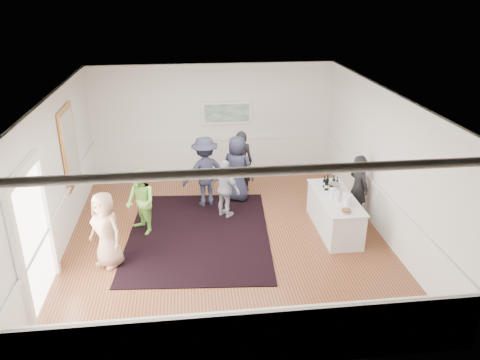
{
  "coord_description": "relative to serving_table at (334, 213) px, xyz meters",
  "views": [
    {
      "loc": [
        -0.77,
        -9.22,
        5.28
      ],
      "look_at": [
        0.34,
        0.2,
        1.25
      ],
      "focal_mm": 35.0,
      "sensor_mm": 36.0,
      "label": 1
    }
  ],
  "objects": [
    {
      "name": "guest_navy",
      "position": [
        -2.01,
        1.9,
        0.44
      ],
      "size": [
        1.01,
        0.89,
        1.73
      ],
      "primitive_type": "imported",
      "rotation": [
        0.0,
        0.0,
        2.63
      ],
      "color": "#202336",
      "rests_on": "floor"
    },
    {
      "name": "nut_bowl",
      "position": [
        -0.03,
        -0.81,
        0.46
      ],
      "size": [
        0.23,
        0.23,
        0.08
      ],
      "color": "white",
      "rests_on": "serving_table"
    },
    {
      "name": "guest_dark_a",
      "position": [
        -2.84,
        1.68,
        0.48
      ],
      "size": [
        1.31,
        0.96,
        1.81
      ],
      "primitive_type": "imported",
      "rotation": [
        0.0,
        0.0,
        3.41
      ],
      "color": "#202336",
      "rests_on": "floor"
    },
    {
      "name": "juice_pitchers",
      "position": [
        0.04,
        -0.32,
        0.54
      ],
      "size": [
        0.39,
        0.61,
        0.24
      ],
      "color": "#84BA42",
      "rests_on": "serving_table"
    },
    {
      "name": "guest_green",
      "position": [
        -4.35,
        0.4,
        0.33
      ],
      "size": [
        0.88,
        0.93,
        1.52
      ],
      "primitive_type": "imported",
      "rotation": [
        0.0,
        0.0,
        -1.0
      ],
      "color": "#8BD655",
      "rests_on": "floor"
    },
    {
      "name": "wall_front",
      "position": [
        -2.48,
        -3.96,
        1.17
      ],
      "size": [
        7.0,
        0.02,
        3.2
      ],
      "primitive_type": "cube",
      "color": "white",
      "rests_on": "floor"
    },
    {
      "name": "landscape_painting",
      "position": [
        -2.08,
        3.99,
        1.35
      ],
      "size": [
        1.44,
        0.06,
        0.66
      ],
      "color": "white",
      "rests_on": "wall_back"
    },
    {
      "name": "ceiling",
      "position": [
        -2.48,
        0.04,
        2.77
      ],
      "size": [
        7.0,
        8.0,
        0.02
      ],
      "primitive_type": "cube",
      "color": "white",
      "rests_on": "wall_back"
    },
    {
      "name": "wall_left",
      "position": [
        -5.98,
        0.04,
        1.17
      ],
      "size": [
        0.02,
        8.0,
        3.2
      ],
      "primitive_type": "cube",
      "color": "white",
      "rests_on": "floor"
    },
    {
      "name": "wall_back",
      "position": [
        -2.48,
        4.04,
        1.17
      ],
      "size": [
        7.0,
        0.02,
        3.2
      ],
      "primitive_type": "cube",
      "color": "white",
      "rests_on": "floor"
    },
    {
      "name": "doorway",
      "position": [
        -5.92,
        -1.86,
        0.99
      ],
      "size": [
        0.1,
        1.78,
        2.56
      ],
      "color": "white",
      "rests_on": "wall_left"
    },
    {
      "name": "mirror",
      "position": [
        -5.93,
        1.34,
        1.37
      ],
      "size": [
        0.05,
        1.25,
        1.85
      ],
      "color": "gold",
      "rests_on": "wall_left"
    },
    {
      "name": "wall_right",
      "position": [
        1.02,
        0.04,
        1.17
      ],
      "size": [
        0.02,
        8.0,
        3.2
      ],
      "primitive_type": "cube",
      "color": "white",
      "rests_on": "floor"
    },
    {
      "name": "wine_bottles",
      "position": [
        -0.02,
        0.44,
        0.58
      ],
      "size": [
        0.35,
        0.29,
        0.31
      ],
      "color": "black",
      "rests_on": "serving_table"
    },
    {
      "name": "guest_lilac",
      "position": [
        -2.41,
        0.97,
        0.29
      ],
      "size": [
        0.86,
        0.84,
        1.44
      ],
      "primitive_type": "imported",
      "rotation": [
        0.0,
        0.0,
        2.38
      ],
      "color": "#ADA6BA",
      "rests_on": "floor"
    },
    {
      "name": "serving_table",
      "position": [
        0.0,
        0.0,
        0.0
      ],
      "size": [
        0.8,
        2.1,
        0.85
      ],
      "color": "silver",
      "rests_on": "floor"
    },
    {
      "name": "ice_bucket",
      "position": [
        -0.01,
        0.16,
        0.54
      ],
      "size": [
        0.26,
        0.26,
        0.25
      ],
      "primitive_type": "cylinder",
      "color": "silver",
      "rests_on": "serving_table"
    },
    {
      "name": "area_rug",
      "position": [
        -3.08,
        0.16,
        -0.42
      ],
      "size": [
        3.46,
        4.35,
        0.02
      ],
      "primitive_type": "cube",
      "rotation": [
        0.0,
        0.0,
        -0.08
      ],
      "color": "black",
      "rests_on": "floor"
    },
    {
      "name": "guest_dark_b",
      "position": [
        -1.84,
        2.47,
        0.42
      ],
      "size": [
        0.69,
        0.54,
        1.69
      ],
      "primitive_type": "imported",
      "rotation": [
        0.0,
        0.0,
        2.9
      ],
      "color": "black",
      "rests_on": "floor"
    },
    {
      "name": "bartender",
      "position": [
        0.72,
        0.54,
        0.37
      ],
      "size": [
        0.57,
        0.68,
        1.6
      ],
      "primitive_type": "imported",
      "rotation": [
        0.0,
        0.0,
        1.95
      ],
      "color": "black",
      "rests_on": "floor"
    },
    {
      "name": "guest_tan",
      "position": [
        -4.92,
        -0.87,
        0.36
      ],
      "size": [
        0.92,
        0.88,
        1.58
      ],
      "primitive_type": "imported",
      "rotation": [
        0.0,
        0.0,
        -0.67
      ],
      "color": "tan",
      "rests_on": "floor"
    },
    {
      "name": "wainscoting",
      "position": [
        -2.48,
        0.04,
        0.07
      ],
      "size": [
        7.0,
        8.0,
        1.0
      ],
      "primitive_type": null,
      "color": "white",
      "rests_on": "floor"
    },
    {
      "name": "floor",
      "position": [
        -2.48,
        0.04,
        -0.43
      ],
      "size": [
        8.0,
        8.0,
        0.0
      ],
      "primitive_type": "plane",
      "color": "brown",
      "rests_on": "ground"
    }
  ]
}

